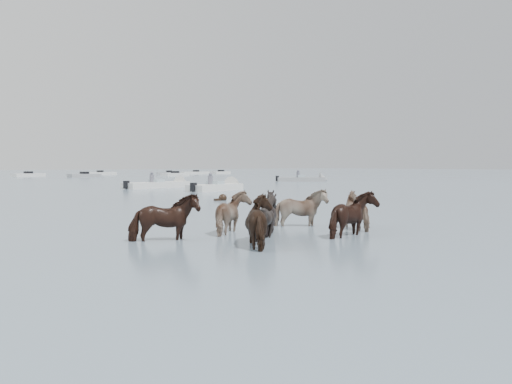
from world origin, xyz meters
TOP-DOWN VIEW (x-y plane):
  - ground at (0.00, 0.00)m, footprint 400.00×400.00m
  - pony_herd at (-0.84, 0.61)m, footprint 7.26×3.88m
  - swimming_pony at (5.37, 12.73)m, footprint 0.72×0.44m
  - motorboat_c at (10.06, 28.44)m, footprint 6.52×2.97m
  - motorboat_d at (11.21, 21.65)m, footprint 5.29×3.04m
  - motorboat_e at (30.28, 33.03)m, footprint 5.73×4.44m

SIDE VIEW (x-z plane):
  - ground at x=0.00m, z-range 0.00..0.00m
  - swimming_pony at x=5.37m, z-range -0.12..0.32m
  - motorboat_c at x=10.06m, z-range -0.74..1.18m
  - motorboat_e at x=30.28m, z-range -0.74..1.18m
  - motorboat_d at x=11.21m, z-range -0.73..1.19m
  - pony_herd at x=-0.84m, z-range -0.27..1.17m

